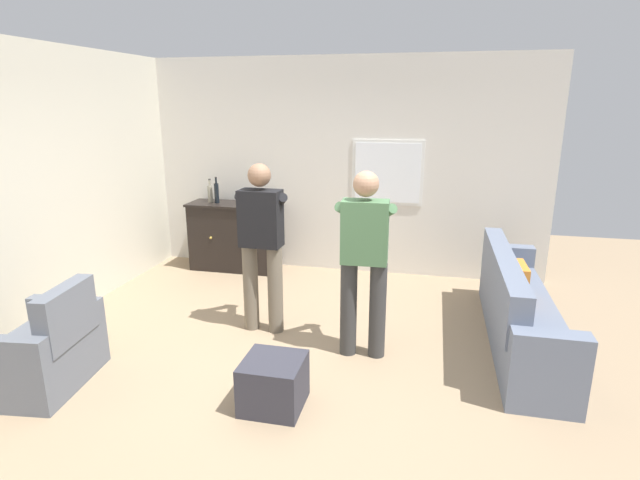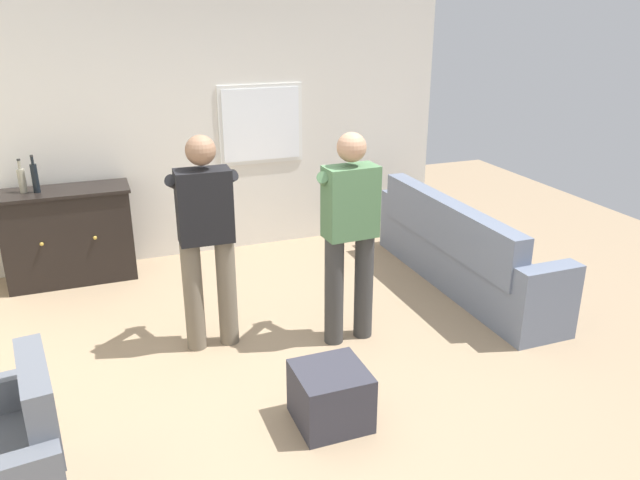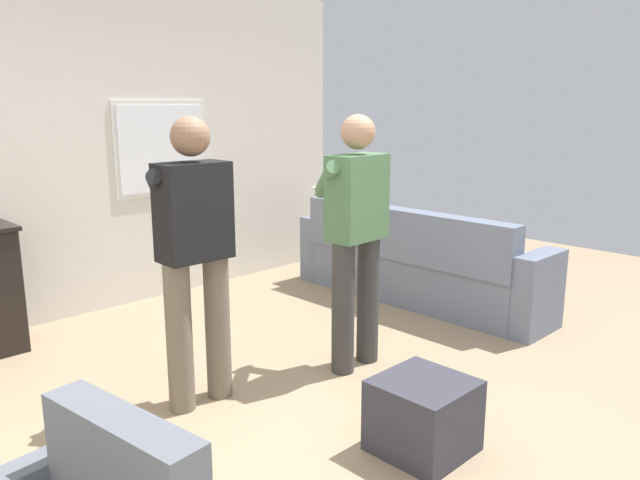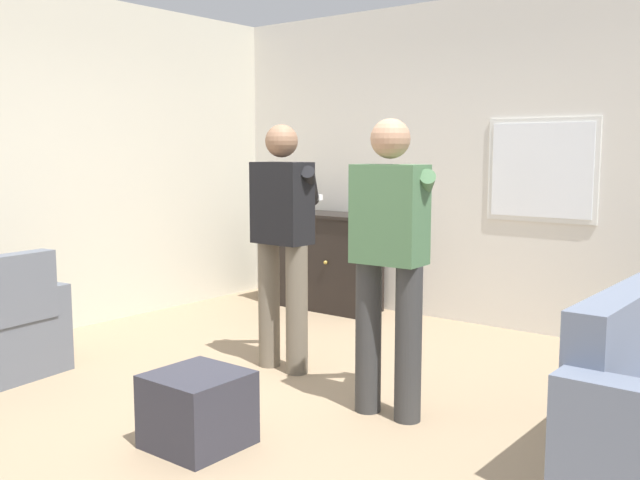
% 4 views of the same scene
% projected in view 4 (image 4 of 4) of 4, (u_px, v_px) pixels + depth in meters
% --- Properties ---
extents(ground, '(10.40, 10.40, 0.00)m').
position_uv_depth(ground, '(276.00, 406.00, 4.23)').
color(ground, '#9E8466').
extents(wall_back_with_window, '(5.20, 0.15, 2.80)m').
position_uv_depth(wall_back_with_window, '(482.00, 163.00, 6.12)').
color(wall_back_with_window, silver).
rests_on(wall_back_with_window, ground).
extents(wall_side_left, '(0.12, 5.20, 2.80)m').
position_uv_depth(wall_side_left, '(26.00, 164.00, 5.69)').
color(wall_side_left, beige).
rests_on(wall_side_left, ground).
extents(sideboard_cabinet, '(1.20, 0.49, 0.92)m').
position_uv_depth(sideboard_cabinet, '(321.00, 260.00, 6.86)').
color(sideboard_cabinet, black).
rests_on(sideboard_cabinet, ground).
extents(bottle_wine_green, '(0.07, 0.07, 0.31)m').
position_uv_depth(bottle_wine_green, '(297.00, 199.00, 7.01)').
color(bottle_wine_green, gray).
rests_on(bottle_wine_green, sideboard_cabinet).
extents(bottle_liquor_amber, '(0.06, 0.06, 0.35)m').
position_uv_depth(bottle_liquor_amber, '(303.00, 197.00, 6.90)').
color(bottle_liquor_amber, black).
rests_on(bottle_liquor_amber, sideboard_cabinet).
extents(ottoman, '(0.45, 0.45, 0.38)m').
position_uv_depth(ottoman, '(198.00, 409.00, 3.64)').
color(ottoman, '#33333D').
rests_on(ottoman, ground).
extents(person_standing_left, '(0.56, 0.48, 1.68)m').
position_uv_depth(person_standing_left, '(283.00, 235.00, 4.84)').
color(person_standing_left, '#6B6051').
rests_on(person_standing_left, ground).
extents(person_standing_right, '(0.56, 0.48, 1.68)m').
position_uv_depth(person_standing_right, '(390.00, 253.00, 3.97)').
color(person_standing_right, '#383838').
rests_on(person_standing_right, ground).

